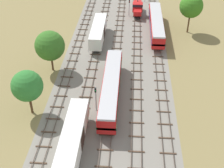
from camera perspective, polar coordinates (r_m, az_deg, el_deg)
The scene contains 17 objects.
ground_plane at distance 74.09m, azimuth 1.21°, elevation 9.16°, with size 480.00×480.00×0.00m, color olive.
ballast_bed at distance 74.09m, azimuth 1.21°, elevation 9.16°, with size 22.07×176.00×0.01m, color gray.
track_far_left at distance 75.83m, azimuth -5.68°, elevation 9.76°, with size 2.40×126.00×0.29m.
track_left at distance 75.24m, azimuth -2.24°, elevation 9.70°, with size 2.40×126.00×0.29m.
track_centre_left at distance 74.92m, azimuth 1.25°, elevation 9.60°, with size 2.40×126.00×0.29m.
track_centre at distance 74.87m, azimuth 4.75°, elevation 9.46°, with size 2.40×126.00×0.29m.
track_centre_right at distance 75.10m, azimuth 8.25°, elevation 9.29°, with size 2.40×126.00×0.29m.
freight_boxcar_left_nearest at distance 43.36m, azimuth -7.41°, elevation -10.02°, with size 2.87×14.00×3.60m.
diesel_railcar_centre_left_near at distance 51.88m, azimuth -0.17°, elevation -0.48°, with size 2.96×20.50×3.80m.
freight_boxcar_left_mid at distance 70.70m, azimuth -2.60°, elevation 9.96°, with size 2.87×14.00×3.60m.
diesel_railcar_centre_right_midfar at distance 74.68m, azimuth 8.38°, elevation 11.21°, with size 2.96×20.50×3.80m.
shunter_loco_centre_far at distance 85.20m, azimuth 4.84°, elevation 14.22°, with size 2.74×8.46×3.10m.
signal_post_nearest at distance 49.08m, azimuth -3.09°, elevation -2.24°, with size 0.28×0.47×4.84m.
signal_post_near at distance 83.66m, azimuth 3.27°, elevation 14.61°, with size 0.28×0.47×4.68m.
lineside_tree_0 at distance 59.22m, azimuth -11.67°, elevation 7.08°, with size 5.80×5.80×8.43m.
lineside_tree_1 at distance 75.34m, azimuth 14.76°, elevation 14.03°, with size 5.50×5.50×9.44m.
lineside_tree_2 at distance 48.98m, azimuth -15.75°, elevation -0.36°, with size 5.04×5.04×8.02m.
Camera 1 is at (3.06, -10.04, 33.44)m, focal length 48.38 mm.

